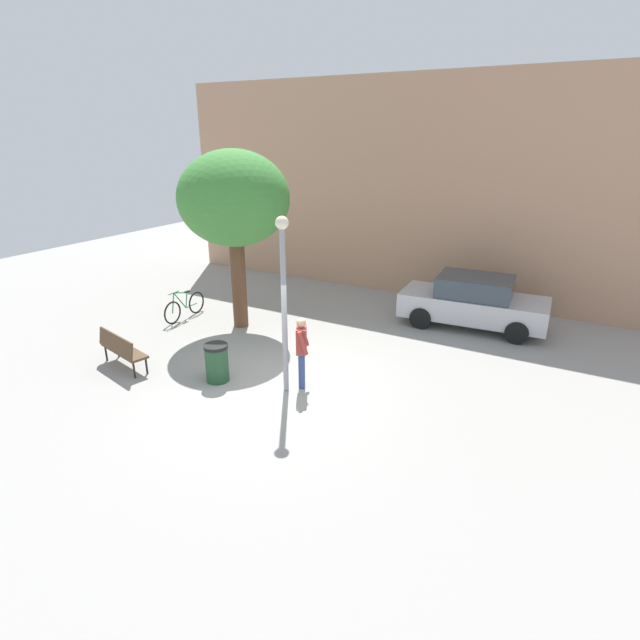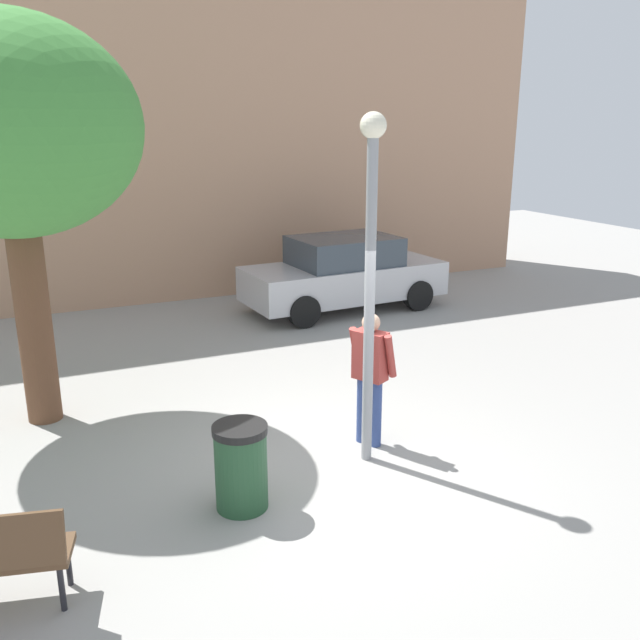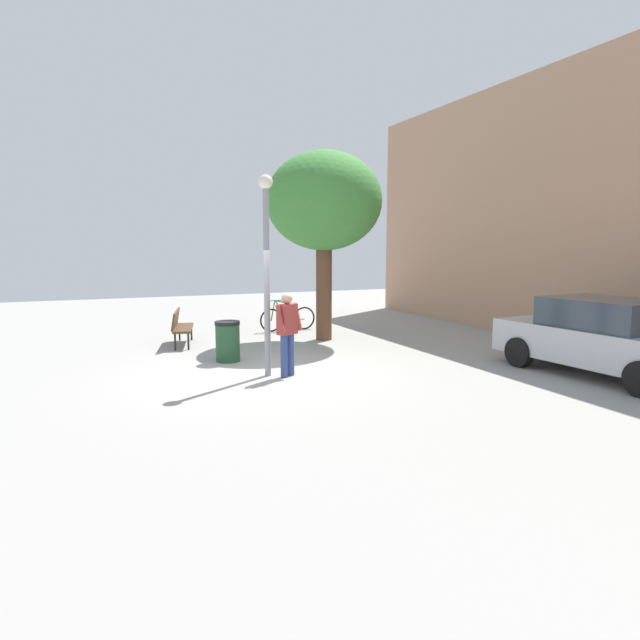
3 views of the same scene
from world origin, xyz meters
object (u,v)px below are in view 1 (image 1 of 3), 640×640
at_px(person_by_lamppost, 302,348).
at_px(trash_bin, 217,363).
at_px(park_bench, 121,348).
at_px(plaza_tree, 234,200).
at_px(parked_car_silver, 473,302).
at_px(lamppost, 284,289).
at_px(bicycle_green, 185,307).

xyz_separation_m(person_by_lamppost, trash_bin, (-1.87, -0.75, -0.51)).
xyz_separation_m(park_bench, plaza_tree, (0.73, 3.79, 3.19)).
bearing_deg(parked_car_silver, plaza_tree, -151.02).
bearing_deg(park_bench, lamppost, 14.26).
bearing_deg(parked_car_silver, park_bench, -133.56).
distance_m(lamppost, bicycle_green, 6.18).
height_order(park_bench, trash_bin, park_bench).
distance_m(park_bench, plaza_tree, 5.00).
relative_size(park_bench, parked_car_silver, 0.39).
bearing_deg(bicycle_green, park_bench, -70.82).
relative_size(lamppost, person_by_lamppost, 2.36).
distance_m(lamppost, person_by_lamppost, 1.50).
relative_size(park_bench, trash_bin, 1.83).
xyz_separation_m(plaza_tree, parked_car_silver, (6.08, 3.37, -2.96)).
xyz_separation_m(park_bench, parked_car_silver, (6.81, 7.16, 0.23)).
bearing_deg(lamppost, parked_car_silver, 66.41).
relative_size(lamppost, plaza_tree, 0.77).
bearing_deg(trash_bin, bicycle_green, 142.97).
relative_size(person_by_lamppost, trash_bin, 1.83).
xyz_separation_m(person_by_lamppost, parked_car_silver, (2.45, 5.76, -0.19)).
height_order(park_bench, parked_car_silver, parked_car_silver).
bearing_deg(bicycle_green, trash_bin, -37.03).
bearing_deg(trash_bin, park_bench, -165.35).
bearing_deg(lamppost, plaza_tree, 141.30).
bearing_deg(parked_car_silver, person_by_lamppost, -113.05).
bearing_deg(lamppost, bicycle_green, 156.06).
bearing_deg(plaza_tree, park_bench, -100.84).
bearing_deg(parked_car_silver, bicycle_green, -154.95).
distance_m(plaza_tree, trash_bin, 4.86).
bearing_deg(plaza_tree, bicycle_green, -169.09).
height_order(person_by_lamppost, trash_bin, person_by_lamppost).
height_order(lamppost, park_bench, lamppost).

